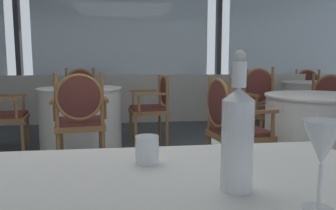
% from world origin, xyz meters
% --- Properties ---
extents(window_wall_far, '(10.92, 0.14, 2.95)m').
position_xyz_m(window_wall_far, '(0.00, 3.56, 1.17)').
color(window_wall_far, beige).
rests_on(window_wall_far, ground_plane).
extents(water_bottle, '(0.08, 0.08, 0.33)m').
position_xyz_m(water_bottle, '(0.31, -1.48, 0.89)').
color(water_bottle, white).
rests_on(water_bottle, foreground_table).
extents(wine_glass, '(0.08, 0.08, 0.19)m').
position_xyz_m(wine_glass, '(0.44, -1.61, 0.90)').
color(wine_glass, white).
rests_on(wine_glass, foreground_table).
extents(water_tumbler, '(0.07, 0.07, 0.08)m').
position_xyz_m(water_tumbler, '(0.11, -1.24, 0.80)').
color(water_tumbler, white).
rests_on(water_tumbler, foreground_table).
extents(background_table_0, '(1.01, 1.01, 0.76)m').
position_xyz_m(background_table_0, '(-0.51, 1.84, 0.38)').
color(background_table_0, white).
rests_on(background_table_0, ground_plane).
extents(dining_chair_0_0, '(0.52, 0.58, 0.90)m').
position_xyz_m(dining_chair_0_0, '(0.41, 1.96, 0.54)').
color(dining_chair_0_0, olive).
rests_on(dining_chair_0_0, ground_plane).
extents(dining_chair_0_1, '(0.58, 0.52, 0.98)m').
position_xyz_m(dining_chair_0_1, '(-0.63, 2.77, 0.57)').
color(dining_chair_0_1, olive).
rests_on(dining_chair_0_1, ground_plane).
extents(dining_chair_0_3, '(0.58, 0.52, 0.98)m').
position_xyz_m(dining_chair_0_3, '(-0.39, 0.91, 0.57)').
color(dining_chair_0_3, olive).
rests_on(dining_chair_0_3, ground_plane).
extents(background_table_2, '(1.03, 1.03, 0.76)m').
position_xyz_m(background_table_2, '(1.88, 0.63, 0.38)').
color(background_table_2, white).
rests_on(background_table_2, ground_plane).
extents(dining_chair_2_2, '(0.59, 0.53, 1.01)m').
position_xyz_m(dining_chair_2_2, '(1.72, 1.57, 0.59)').
color(dining_chair_2_2, olive).
rests_on(dining_chair_2_2, ground_plane).
extents(dining_chair_2_3, '(0.53, 0.59, 0.94)m').
position_xyz_m(dining_chair_2_3, '(0.95, 0.47, 0.55)').
color(dining_chair_2_3, olive).
rests_on(dining_chair_2_3, ground_plane).
extents(background_table_3, '(1.05, 1.05, 0.76)m').
position_xyz_m(background_table_3, '(3.01, 2.52, 0.38)').
color(background_table_3, white).
rests_on(background_table_3, ground_plane).
extents(dining_chair_3_1, '(0.64, 0.60, 0.93)m').
position_xyz_m(dining_chair_3_1, '(3.39, 3.39, 0.56)').
color(dining_chair_3_1, olive).
rests_on(dining_chair_3_1, ground_plane).
extents(dining_chair_3_2, '(0.60, 0.64, 0.96)m').
position_xyz_m(dining_chair_3_2, '(2.13, 2.89, 0.56)').
color(dining_chair_3_2, olive).
rests_on(dining_chair_3_2, ground_plane).
extents(dining_chair_3_3, '(0.64, 0.60, 0.93)m').
position_xyz_m(dining_chair_3_3, '(2.63, 1.64, 0.54)').
color(dining_chair_3_3, olive).
rests_on(dining_chair_3_3, ground_plane).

